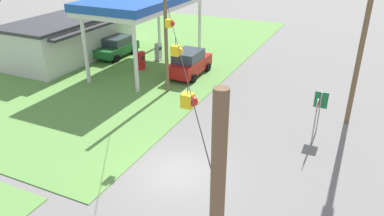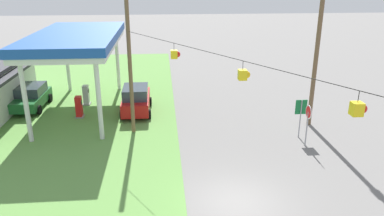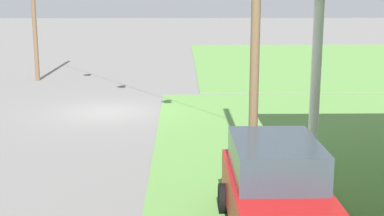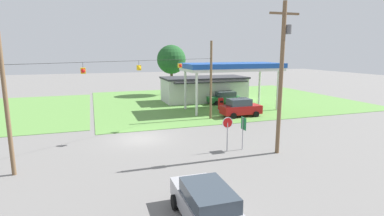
{
  "view_description": "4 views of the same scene",
  "coord_description": "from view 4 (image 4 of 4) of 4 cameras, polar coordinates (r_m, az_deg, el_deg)",
  "views": [
    {
      "loc": [
        -12.61,
        -6.64,
        10.06
      ],
      "look_at": [
        3.18,
        0.79,
        1.75
      ],
      "focal_mm": 35.0,
      "sensor_mm": 36.0,
      "label": 1
    },
    {
      "loc": [
        -13.86,
        3.11,
        9.5
      ],
      "look_at": [
        4.65,
        1.58,
        2.79
      ],
      "focal_mm": 35.0,
      "sensor_mm": 36.0,
      "label": 2
    },
    {
      "loc": [
        21.76,
        3.13,
        4.92
      ],
      "look_at": [
        5.95,
        3.43,
        1.46
      ],
      "focal_mm": 50.0,
      "sensor_mm": 36.0,
      "label": 3
    },
    {
      "loc": [
        -3.58,
        -23.81,
        7.05
      ],
      "look_at": [
        4.8,
        1.14,
        2.07
      ],
      "focal_mm": 28.0,
      "sensor_mm": 36.0,
      "label": 4
    }
  ],
  "objects": [
    {
      "name": "gas_station_canopy",
      "position": [
        36.49,
        7.57,
        7.67
      ],
      "size": [
        11.78,
        5.57,
        5.68
      ],
      "color": "silver",
      "rests_on": "ground"
    },
    {
      "name": "tree_behind_station",
      "position": [
        49.23,
        -3.95,
        9.18
      ],
      "size": [
        4.67,
        4.67,
        8.11
      ],
      "color": "#4C3828",
      "rests_on": "ground"
    },
    {
      "name": "route_sign",
      "position": [
        21.92,
        9.74,
        -3.53
      ],
      "size": [
        0.1,
        0.7,
        2.4
      ],
      "color": "gray",
      "rests_on": "ground"
    },
    {
      "name": "car_on_crossroad",
      "position": [
        12.86,
        2.76,
        -17.83
      ],
      "size": [
        2.18,
        4.93,
        1.74
      ],
      "rotation": [
        0.0,
        0.0,
        1.55
      ],
      "color": "#9E9EA3",
      "rests_on": "ground"
    },
    {
      "name": "car_at_pumps_rear",
      "position": [
        40.84,
        6.18,
        1.98
      ],
      "size": [
        4.41,
        2.14,
        1.71
      ],
      "rotation": [
        0.0,
        0.0,
        3.13
      ],
      "color": "#1E602D",
      "rests_on": "ground"
    },
    {
      "name": "grass_verge_station_corner",
      "position": [
        44.48,
        5.59,
        1.58
      ],
      "size": [
        36.0,
        28.0,
        0.04
      ],
      "primitive_type": "cube",
      "color": "#5B8E42",
      "rests_on": "ground"
    },
    {
      "name": "gas_station_store",
      "position": [
        43.18,
        2.35,
        3.67
      ],
      "size": [
        11.96,
        5.97,
        3.48
      ],
      "color": "silver",
      "rests_on": "ground"
    },
    {
      "name": "fuel_pump_far",
      "position": [
        37.59,
        9.25,
        0.89
      ],
      "size": [
        0.71,
        0.56,
        1.52
      ],
      "color": "gray",
      "rests_on": "ground"
    },
    {
      "name": "car_at_pumps_front",
      "position": [
        33.17,
        9.2,
        0.09
      ],
      "size": [
        4.36,
        2.12,
        2.0
      ],
      "rotation": [
        0.0,
        0.0,
        0.0
      ],
      "color": "#AD1414",
      "rests_on": "ground"
    },
    {
      "name": "ground_plane",
      "position": [
        25.09,
        -9.65,
        -5.75
      ],
      "size": [
        160.0,
        160.0,
        0.0
      ],
      "primitive_type": "plane",
      "color": "slate"
    },
    {
      "name": "stop_sign_roadside",
      "position": [
        21.38,
        6.77,
        -3.53
      ],
      "size": [
        0.8,
        0.08,
        2.5
      ],
      "rotation": [
        0.0,
        0.0,
        3.14
      ],
      "color": "#99999E",
      "rests_on": "ground"
    },
    {
      "name": "fuel_pump_near",
      "position": [
        36.42,
        5.5,
        0.67
      ],
      "size": [
        0.71,
        0.56,
        1.52
      ],
      "color": "gray",
      "rests_on": "ground"
    },
    {
      "name": "signal_span_gantry",
      "position": [
        24.22,
        -9.97,
        4.21
      ],
      "size": [
        16.59,
        10.24,
        8.13
      ],
      "color": "brown",
      "rests_on": "ground"
    },
    {
      "name": "utility_pole_main",
      "position": [
        21.16,
        16.75,
        6.7
      ],
      "size": [
        2.2,
        0.44,
        10.28
      ],
      "color": "brown",
      "rests_on": "ground"
    }
  ]
}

